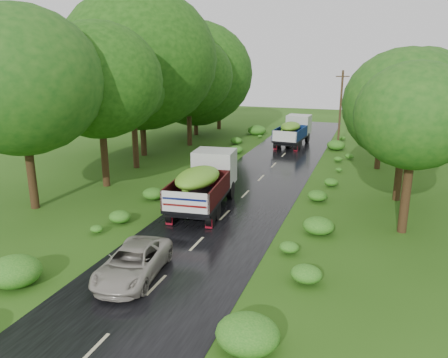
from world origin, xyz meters
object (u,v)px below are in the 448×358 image
at_px(truck_near, 205,180).
at_px(utility_pole, 340,109).
at_px(truck_far, 294,130).
at_px(car, 133,263).

xyz_separation_m(truck_near, utility_pole, (5.72, 19.35, 2.04)).
xyz_separation_m(truck_near, truck_far, (1.47, 19.72, -0.12)).
relative_size(car, utility_pole, 0.61).
bearing_deg(utility_pole, truck_near, -131.22).
xyz_separation_m(car, utility_pole, (5.39, 27.98, 3.06)).
bearing_deg(utility_pole, car, -125.65).
height_order(truck_near, car, truck_near).
xyz_separation_m(truck_near, car, (0.33, -8.63, -1.02)).
xyz_separation_m(truck_far, car, (-1.13, -28.35, -0.90)).
bearing_deg(truck_far, truck_near, -90.29).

